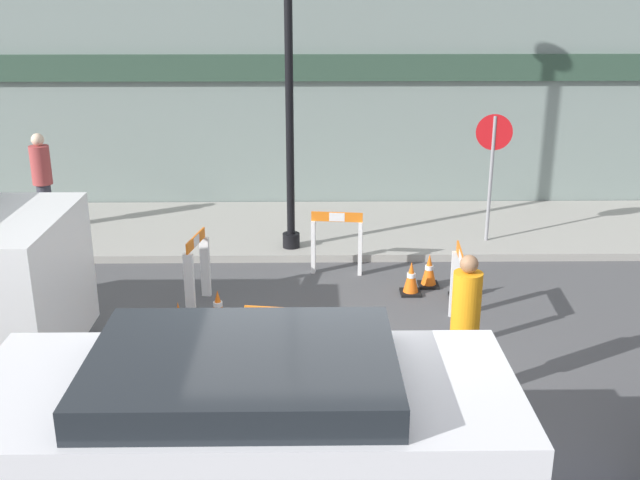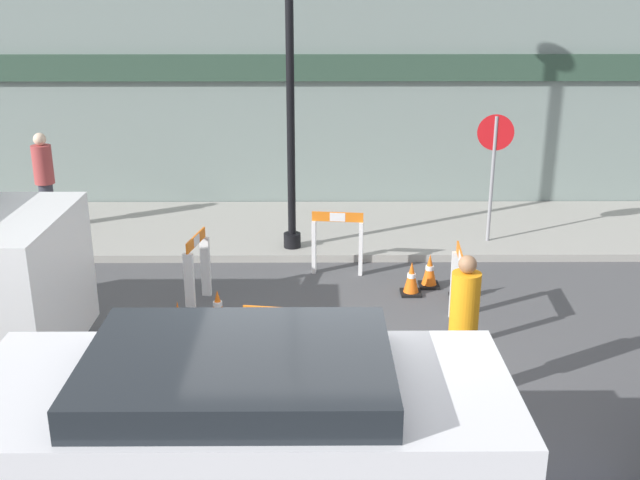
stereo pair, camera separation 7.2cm
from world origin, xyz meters
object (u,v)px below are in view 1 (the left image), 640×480
at_px(streetlamp_post, 288,4).
at_px(parked_car_1, 246,438).
at_px(person_worker, 465,323).
at_px(person_pedestrian, 42,178).
at_px(stop_sign, 492,157).

bearing_deg(streetlamp_post, parked_car_1, -91.61).
height_order(person_worker, parked_car_1, parked_car_1).
height_order(streetlamp_post, person_pedestrian, streetlamp_post).
xyz_separation_m(streetlamp_post, stop_sign, (3.36, 0.31, -2.44)).
height_order(streetlamp_post, parked_car_1, streetlamp_post).
bearing_deg(parked_car_1, streetlamp_post, 88.39).
xyz_separation_m(person_pedestrian, parked_car_1, (4.24, -7.93, -0.10)).
bearing_deg(person_worker, streetlamp_post, -14.50).
distance_m(stop_sign, person_pedestrian, 7.85).
relative_size(person_worker, person_pedestrian, 0.97).
bearing_deg(streetlamp_post, person_worker, -67.20).
height_order(stop_sign, person_worker, stop_sign).
bearing_deg(person_worker, stop_sign, -53.00).
bearing_deg(parked_car_1, person_pedestrian, 118.14).
relative_size(stop_sign, person_worker, 1.30).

